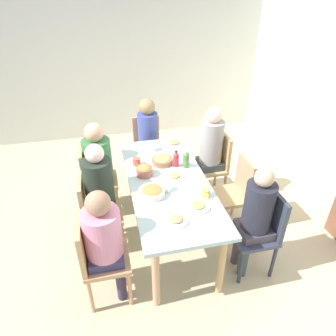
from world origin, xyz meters
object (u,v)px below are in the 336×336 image
person_3 (210,147)px  bowl_2 (152,192)px  bowl_1 (162,160)px  person_1 (99,161)px  chair_1 (93,177)px  person_6 (256,214)px  cup_1 (137,162)px  bottle_0 (186,159)px  person_4 (104,237)px  plate_0 (174,176)px  bottle_1 (176,159)px  person_5 (101,191)px  chair_0 (235,190)px  chair_3 (215,162)px  bowl_0 (144,171)px  plate_1 (198,206)px  cup_2 (153,147)px  person_2 (148,134)px  chair_2 (148,144)px  dining_table (168,187)px  cup_3 (168,187)px  chair_5 (95,210)px  plate_3 (176,220)px  chair_6 (261,228)px  cup_0 (206,192)px  chair_4 (96,256)px  plate_2 (174,143)px

person_3 → bowl_2: size_ratio=5.01×
bowl_2 → bowl_1: bearing=158.7°
person_1 → bowl_1: 0.76m
chair_1 → person_6: person_6 is taller
cup_1 → bottle_0: (0.17, 0.53, 0.05)m
person_4 → cup_1: 1.10m
chair_1 → plate_0: size_ratio=4.31×
bottle_1 → person_5: bearing=-73.1°
person_5 → chair_0: bearing=90.0°
chair_3 → bowl_2: 1.33m
chair_3 → bowl_0: 1.15m
person_4 → plate_1: 0.87m
chair_3 → cup_2: bearing=-92.9°
person_2 → chair_3: bearing=52.3°
chair_2 → bowl_0: 1.23m
bowl_0 → bowl_2: bearing=2.4°
dining_table → person_3: bearing=132.4°
plate_1 → cup_3: size_ratio=2.00×
bowl_1 → cup_2: size_ratio=1.86×
chair_5 → cup_3: 0.81m
dining_table → plate_3: 0.64m
person_1 → plate_1: (1.12, 0.86, 0.05)m
bowl_2 → cup_1: (-0.59, -0.07, 0.00)m
person_2 → chair_6: person_2 is taller
person_3 → bottle_1: bearing=-55.2°
person_2 → bottle_1: 1.00m
plate_3 → bottle_1: size_ratio=1.17×
cup_0 → bottle_0: bottle_0 is taller
person_1 → person_5: (0.63, 0.00, 0.01)m
chair_4 → bottle_0: (-0.84, 1.03, 0.35)m
plate_1 → chair_0: bearing=128.6°
bowl_0 → bottle_1: bearing=105.5°
plate_2 → cup_1: size_ratio=2.09×
chair_5 → bowl_0: chair_5 is taller
chair_6 → cup_2: 1.57m
cup_0 → chair_5: bearing=-107.8°
person_3 → person_5: bearing=-65.4°
person_5 → bowl_2: person_5 is taller
person_5 → plate_1: size_ratio=5.47×
plate_1 → bowl_2: bearing=-126.1°
chair_5 → person_2: bearing=147.7°
dining_table → bowl_2: 0.32m
cup_0 → cup_3: size_ratio=1.08×
cup_3 → bottle_0: bottle_0 is taller
chair_4 → bottle_1: bearing=133.6°
bottle_0 → person_3: bearing=133.6°
bowl_0 → bowl_1: bearing=129.4°
person_5 → bowl_0: size_ratio=7.22×
bowl_0 → plate_0: bearing=68.3°
bowl_0 → person_5: bearing=-71.9°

